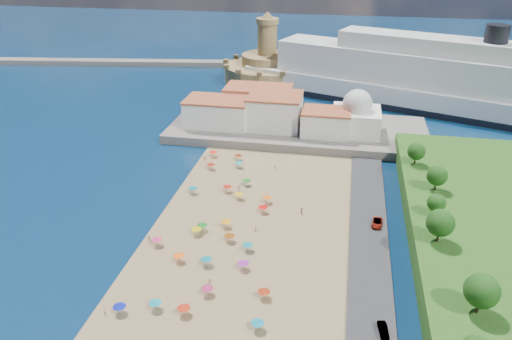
# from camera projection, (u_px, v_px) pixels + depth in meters

# --- Properties ---
(ground) EXTENTS (700.00, 700.00, 0.00)m
(ground) POSITION_uv_depth(u_px,v_px,m) (219.00, 246.00, 115.01)
(ground) COLOR #071938
(ground) RESTS_ON ground
(terrace) EXTENTS (90.00, 36.00, 3.00)m
(terrace) POSITION_uv_depth(u_px,v_px,m) (298.00, 130.00, 177.23)
(terrace) COLOR #59544C
(terrace) RESTS_ON ground
(jetty) EXTENTS (18.00, 70.00, 2.40)m
(jetty) POSITION_uv_depth(u_px,v_px,m) (255.00, 98.00, 211.98)
(jetty) COLOR #59544C
(jetty) RESTS_ON ground
(breakwater) EXTENTS (199.03, 34.77, 2.60)m
(breakwater) POSITION_uv_depth(u_px,v_px,m) (92.00, 62.00, 268.06)
(breakwater) COLOR #59544C
(breakwater) RESTS_ON ground
(waterfront_buildings) EXTENTS (57.00, 29.00, 11.00)m
(waterfront_buildings) POSITION_uv_depth(u_px,v_px,m) (262.00, 110.00, 177.19)
(waterfront_buildings) COLOR silver
(waterfront_buildings) RESTS_ON terrace
(domed_building) EXTENTS (16.00, 16.00, 15.00)m
(domed_building) POSITION_uv_depth(u_px,v_px,m) (356.00, 115.00, 168.87)
(domed_building) COLOR silver
(domed_building) RESTS_ON terrace
(fortress) EXTENTS (40.00, 40.00, 32.40)m
(fortress) POSITION_uv_depth(u_px,v_px,m) (267.00, 68.00, 236.11)
(fortress) COLOR #A28B51
(fortress) RESTS_ON ground
(cruise_ship) EXTENTS (158.45, 76.66, 34.96)m
(cruise_ship) POSITION_uv_depth(u_px,v_px,m) (429.00, 83.00, 199.28)
(cruise_ship) COLOR black
(cruise_ship) RESTS_ON ground
(beach_parasols) EXTENTS (32.17, 116.92, 2.20)m
(beach_parasols) POSITION_uv_depth(u_px,v_px,m) (199.00, 266.00, 104.84)
(beach_parasols) COLOR gray
(beach_parasols) RESTS_ON beach
(beachgoers) EXTENTS (34.53, 88.12, 1.84)m
(beachgoers) POSITION_uv_depth(u_px,v_px,m) (223.00, 231.00, 118.59)
(beachgoers) COLOR tan
(beachgoers) RESTS_ON beach
(parked_cars) EXTENTS (2.97, 61.04, 1.43)m
(parked_cars) POSITION_uv_depth(u_px,v_px,m) (380.00, 277.00, 102.57)
(parked_cars) COLOR gray
(parked_cars) RESTS_ON promenade
(hillside_trees) EXTENTS (10.62, 103.01, 7.75)m
(hillside_trees) POSITION_uv_depth(u_px,v_px,m) (454.00, 255.00, 94.77)
(hillside_trees) COLOR #382314
(hillside_trees) RESTS_ON hillside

